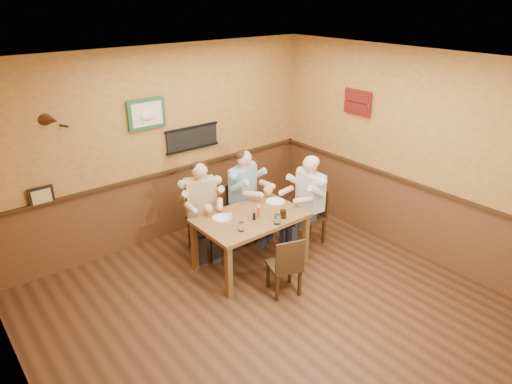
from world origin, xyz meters
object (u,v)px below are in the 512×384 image
(dining_table, at_px, (251,222))
(chair_near_side, at_px, (284,264))
(diner_blue_polo, at_px, (243,199))
(cola_tumbler, at_px, (283,214))
(chair_back_right, at_px, (243,211))
(hot_sauce_bottle, at_px, (258,212))
(chair_right_end, at_px, (309,216))
(salt_shaker, at_px, (230,216))
(diner_white_elder, at_px, (310,205))
(water_glass_left, at_px, (241,227))
(chair_back_left, at_px, (202,223))
(pepper_shaker, at_px, (254,216))
(diner_tan_shirt, at_px, (201,212))
(water_glass_mid, at_px, (277,219))

(dining_table, bearing_deg, chair_near_side, -93.68)
(diner_blue_polo, relative_size, cola_tumbler, 11.30)
(chair_back_right, distance_m, hot_sauce_bottle, 0.96)
(dining_table, height_order, chair_right_end, chair_right_end)
(hot_sauce_bottle, distance_m, salt_shaker, 0.37)
(diner_white_elder, xyz_separation_m, cola_tumbler, (-0.76, -0.27, 0.20))
(chair_right_end, xyz_separation_m, chair_near_side, (-1.11, -0.69, -0.03))
(chair_right_end, distance_m, water_glass_left, 1.46)
(chair_back_right, height_order, chair_near_side, chair_back_right)
(diner_white_elder, bearing_deg, chair_back_left, -114.68)
(dining_table, relative_size, pepper_shaker, 14.66)
(diner_white_elder, xyz_separation_m, salt_shaker, (-1.32, 0.13, 0.19))
(diner_tan_shirt, height_order, diner_white_elder, diner_tan_shirt)
(chair_near_side, distance_m, cola_tumbler, 0.68)
(chair_back_right, height_order, pepper_shaker, chair_back_right)
(diner_blue_polo, relative_size, hot_sauce_bottle, 7.23)
(diner_blue_polo, distance_m, water_glass_mid, 1.12)
(dining_table, relative_size, diner_tan_shirt, 1.15)
(water_glass_left, bearing_deg, diner_blue_polo, 51.89)
(chair_back_right, xyz_separation_m, water_glass_mid, (-0.27, -1.07, 0.38))
(salt_shaker, bearing_deg, diner_white_elder, -5.45)
(water_glass_left, bearing_deg, dining_table, 35.45)
(dining_table, distance_m, chair_back_right, 0.83)
(chair_right_end, bearing_deg, chair_back_right, -132.22)
(chair_right_end, bearing_deg, diner_tan_shirt, -114.68)
(hot_sauce_bottle, height_order, pepper_shaker, hot_sauce_bottle)
(chair_back_left, distance_m, water_glass_left, 1.06)
(chair_back_right, xyz_separation_m, diner_blue_polo, (0.00, 0.00, 0.19))
(water_glass_mid, bearing_deg, pepper_shaker, 120.37)
(chair_right_end, bearing_deg, hot_sauce_bottle, -80.58)
(diner_blue_polo, height_order, diner_white_elder, diner_blue_polo)
(chair_right_end, height_order, diner_tan_shirt, diner_tan_shirt)
(chair_near_side, distance_m, water_glass_mid, 0.57)
(water_glass_left, bearing_deg, water_glass_mid, -16.74)
(diner_tan_shirt, relative_size, diner_white_elder, 1.00)
(chair_back_right, distance_m, water_glass_mid, 1.17)
(hot_sauce_bottle, xyz_separation_m, salt_shaker, (-0.31, 0.20, -0.04))
(chair_back_right, height_order, hot_sauce_bottle, hot_sauce_bottle)
(water_glass_left, height_order, cola_tumbler, water_glass_left)
(dining_table, xyz_separation_m, diner_blue_polo, (0.40, 0.70, -0.03))
(diner_blue_polo, xyz_separation_m, water_glass_left, (-0.73, -0.93, 0.18))
(cola_tumbler, bearing_deg, salt_shaker, 144.96)
(salt_shaker, distance_m, pepper_shaker, 0.31)
(diner_tan_shirt, distance_m, water_glass_mid, 1.22)
(chair_near_side, relative_size, diner_blue_polo, 0.64)
(diner_white_elder, xyz_separation_m, pepper_shaker, (-1.09, -0.07, 0.19))
(dining_table, xyz_separation_m, diner_white_elder, (1.06, -0.03, -0.05))
(diner_white_elder, relative_size, hot_sauce_bottle, 7.04)
(water_glass_mid, xyz_separation_m, cola_tumbler, (0.17, 0.08, -0.01))
(water_glass_mid, distance_m, hot_sauce_bottle, 0.29)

